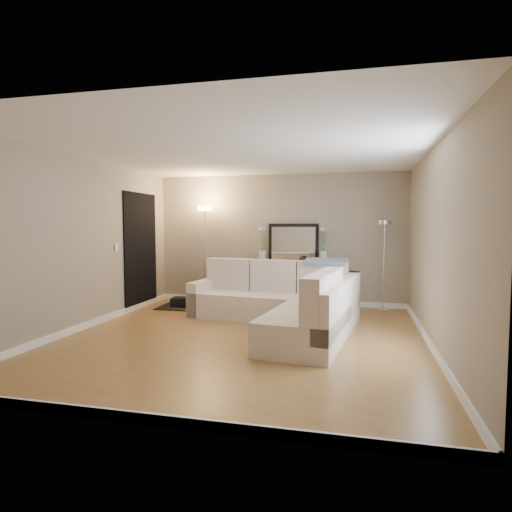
% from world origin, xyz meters
% --- Properties ---
extents(floor, '(5.00, 5.50, 0.01)m').
position_xyz_m(floor, '(0.00, 0.00, -0.01)').
color(floor, olive).
rests_on(floor, ground).
extents(ceiling, '(5.00, 5.50, 0.01)m').
position_xyz_m(ceiling, '(0.00, 0.00, 2.60)').
color(ceiling, white).
rests_on(ceiling, ground).
extents(wall_back, '(5.00, 0.02, 2.60)m').
position_xyz_m(wall_back, '(0.00, 2.76, 1.30)').
color(wall_back, gray).
rests_on(wall_back, ground).
extents(wall_front, '(5.00, 0.02, 2.60)m').
position_xyz_m(wall_front, '(0.00, -2.76, 1.30)').
color(wall_front, gray).
rests_on(wall_front, ground).
extents(wall_left, '(0.02, 5.50, 2.60)m').
position_xyz_m(wall_left, '(-2.51, 0.00, 1.30)').
color(wall_left, gray).
rests_on(wall_left, ground).
extents(wall_right, '(0.02, 5.50, 2.60)m').
position_xyz_m(wall_right, '(2.51, 0.00, 1.30)').
color(wall_right, gray).
rests_on(wall_right, ground).
extents(baseboard_back, '(5.00, 0.03, 0.10)m').
position_xyz_m(baseboard_back, '(0.00, 2.73, 0.05)').
color(baseboard_back, white).
rests_on(baseboard_back, ground).
extents(baseboard_front, '(5.00, 0.03, 0.10)m').
position_xyz_m(baseboard_front, '(0.00, -2.73, 0.05)').
color(baseboard_front, white).
rests_on(baseboard_front, ground).
extents(baseboard_left, '(0.03, 5.50, 0.10)m').
position_xyz_m(baseboard_left, '(-2.48, 0.00, 0.05)').
color(baseboard_left, white).
rests_on(baseboard_left, ground).
extents(baseboard_right, '(0.03, 5.50, 0.10)m').
position_xyz_m(baseboard_right, '(2.48, 0.00, 0.05)').
color(baseboard_right, white).
rests_on(baseboard_right, ground).
extents(doorway, '(0.02, 1.20, 2.20)m').
position_xyz_m(doorway, '(-2.48, 1.70, 1.10)').
color(doorway, black).
rests_on(doorway, ground).
extents(switch_plate, '(0.02, 0.08, 0.12)m').
position_xyz_m(switch_plate, '(-2.48, 0.85, 1.20)').
color(switch_plate, white).
rests_on(switch_plate, ground).
extents(sectional_sofa, '(2.89, 3.01, 0.98)m').
position_xyz_m(sectional_sofa, '(0.47, 0.86, 0.36)').
color(sectional_sofa, beige).
rests_on(sectional_sofa, floor).
extents(throw_blanket, '(0.74, 0.46, 0.09)m').
position_xyz_m(throw_blanket, '(1.04, 1.48, 0.98)').
color(throw_blanket, slate).
rests_on(throw_blanket, sectional_sofa).
extents(console_table, '(1.41, 0.42, 0.86)m').
position_xyz_m(console_table, '(0.24, 2.44, 0.48)').
color(console_table, black).
rests_on(console_table, floor).
extents(leaning_mirror, '(0.99, 0.08, 0.77)m').
position_xyz_m(leaning_mirror, '(0.32, 2.63, 1.23)').
color(leaning_mirror, black).
rests_on(leaning_mirror, console_table).
extents(table_decor, '(0.59, 0.14, 0.14)m').
position_xyz_m(table_decor, '(0.33, 2.41, 0.87)').
color(table_decor, orange).
rests_on(table_decor, console_table).
extents(flower_vase_left, '(0.16, 0.13, 0.74)m').
position_xyz_m(flower_vase_left, '(-0.26, 2.43, 1.15)').
color(flower_vase_left, silver).
rests_on(flower_vase_left, console_table).
extents(flower_vase_right, '(0.16, 0.13, 0.74)m').
position_xyz_m(flower_vase_right, '(0.92, 2.47, 1.15)').
color(flower_vase_right, silver).
rests_on(flower_vase_right, console_table).
extents(floor_lamp_lit, '(0.29, 0.29, 1.97)m').
position_xyz_m(floor_lamp_lit, '(-1.45, 2.41, 1.39)').
color(floor_lamp_lit, silver).
rests_on(floor_lamp_lit, floor).
extents(floor_lamp_unlit, '(0.29, 0.29, 1.67)m').
position_xyz_m(floor_lamp_unlit, '(2.03, 2.43, 1.18)').
color(floor_lamp_unlit, silver).
rests_on(floor_lamp_unlit, floor).
extents(charcoal_rug, '(1.32, 1.02, 0.02)m').
position_xyz_m(charcoal_rug, '(-1.54, 2.03, 0.01)').
color(charcoal_rug, black).
rests_on(charcoal_rug, floor).
extents(black_bag, '(0.37, 0.27, 0.24)m').
position_xyz_m(black_bag, '(-1.75, 1.92, 0.07)').
color(black_bag, black).
rests_on(black_bag, charcoal_rug).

